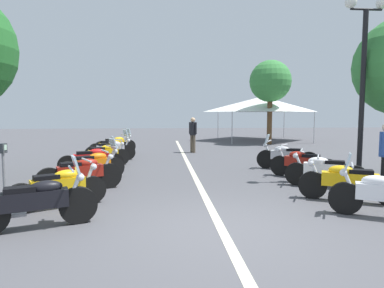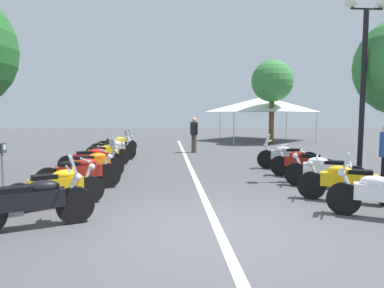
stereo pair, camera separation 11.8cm
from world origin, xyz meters
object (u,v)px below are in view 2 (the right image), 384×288
(motorcycle_right_row_4, at_px, (287,156))
(parking_meter, at_px, (2,160))
(motorcycle_right_row_0, at_px, (384,195))
(roadside_tree_1, at_px, (272,82))
(motorcycle_left_row_6, at_px, (112,150))
(street_lamp_twin_globe, at_px, (364,58))
(bystander_1, at_px, (194,132))
(motorcycle_left_row_7, at_px, (113,147))
(motorcycle_left_row_8, at_px, (117,144))
(motorcycle_right_row_1, at_px, (348,182))
(motorcycle_left_row_3, at_px, (93,165))
(motorcycle_left_row_2, at_px, (80,173))
(motorcycle_left_row_4, at_px, (93,159))
(motorcycle_left_row_1, at_px, (57,187))
(motorcycle_right_row_3, at_px, (303,163))
(event_tent, at_px, (264,104))
(motorcycle_left_row_5, at_px, (104,154))
(motorcycle_right_row_2, at_px, (324,171))
(motorcycle_left_row_0, at_px, (34,201))

(motorcycle_right_row_4, height_order, parking_meter, parking_meter)
(motorcycle_right_row_0, bearing_deg, roadside_tree_1, -71.17)
(motorcycle_left_row_6, distance_m, roadside_tree_1, 11.87)
(street_lamp_twin_globe, xyz_separation_m, bystander_1, (7.63, 4.09, -2.44))
(motorcycle_left_row_7, distance_m, motorcycle_left_row_8, 1.25)
(motorcycle_right_row_1, bearing_deg, motorcycle_left_row_3, 1.13)
(motorcycle_left_row_7, height_order, motorcycle_left_row_8, motorcycle_left_row_7)
(motorcycle_left_row_3, xyz_separation_m, motorcycle_right_row_4, (1.34, -6.34, 0.01))
(motorcycle_left_row_2, bearing_deg, motorcycle_left_row_4, 70.96)
(motorcycle_left_row_1, relative_size, motorcycle_right_row_4, 0.94)
(motorcycle_right_row_3, relative_size, street_lamp_twin_globe, 0.33)
(motorcycle_right_row_3, distance_m, event_tent, 14.59)
(motorcycle_left_row_7, relative_size, bystander_1, 1.06)
(parking_meter, height_order, event_tent, event_tent)
(motorcycle_left_row_1, height_order, motorcycle_right_row_3, motorcycle_right_row_3)
(motorcycle_left_row_4, relative_size, motorcycle_left_row_5, 1.12)
(motorcycle_right_row_1, xyz_separation_m, motorcycle_right_row_2, (1.43, -0.17, -0.00))
(street_lamp_twin_globe, relative_size, roadside_tree_1, 0.96)
(motorcycle_right_row_3, bearing_deg, parking_meter, 53.26)
(motorcycle_right_row_4, distance_m, bystander_1, 6.10)
(motorcycle_left_row_7, height_order, motorcycle_right_row_1, motorcycle_left_row_7)
(motorcycle_left_row_7, relative_size, roadside_tree_1, 0.35)
(motorcycle_left_row_8, xyz_separation_m, motorcycle_right_row_1, (-9.46, -6.39, -0.02))
(motorcycle_left_row_2, distance_m, motorcycle_right_row_2, 6.33)
(motorcycle_left_row_0, height_order, motorcycle_left_row_3, motorcycle_left_row_0)
(motorcycle_right_row_2, xyz_separation_m, event_tent, (15.43, -2.91, 2.20))
(motorcycle_left_row_8, relative_size, motorcycle_right_row_1, 0.94)
(motorcycle_left_row_3, bearing_deg, motorcycle_left_row_1, -125.02)
(motorcycle_left_row_4, bearing_deg, motorcycle_left_row_0, -108.39)
(motorcycle_left_row_5, bearing_deg, motorcycle_left_row_7, 62.00)
(motorcycle_left_row_1, height_order, motorcycle_right_row_4, motorcycle_right_row_4)
(motorcycle_right_row_1, bearing_deg, bystander_1, -48.35)
(motorcycle_left_row_4, distance_m, motorcycle_left_row_6, 2.80)
(motorcycle_right_row_3, relative_size, bystander_1, 0.95)
(event_tent, bearing_deg, motorcycle_left_row_5, 140.52)
(motorcycle_left_row_7, xyz_separation_m, motorcycle_left_row_8, (1.25, 0.00, -0.00))
(motorcycle_left_row_2, distance_m, motorcycle_right_row_1, 6.35)
(parking_meter, bearing_deg, motorcycle_left_row_5, 78.82)
(roadside_tree_1, bearing_deg, motorcycle_left_row_4, 136.80)
(motorcycle_left_row_0, bearing_deg, roadside_tree_1, 37.95)
(motorcycle_left_row_0, distance_m, motorcycle_right_row_4, 8.44)
(motorcycle_left_row_4, bearing_deg, street_lamp_twin_globe, -35.63)
(motorcycle_left_row_2, height_order, motorcycle_left_row_4, motorcycle_left_row_4)
(street_lamp_twin_globe, height_order, roadside_tree_1, roadside_tree_1)
(street_lamp_twin_globe, relative_size, event_tent, 0.84)
(motorcycle_right_row_3, bearing_deg, motorcycle_left_row_6, 5.93)
(motorcycle_left_row_5, height_order, motorcycle_left_row_7, motorcycle_left_row_7)
(motorcycle_right_row_4, relative_size, roadside_tree_1, 0.36)
(motorcycle_left_row_6, xyz_separation_m, motorcycle_left_row_8, (2.51, 0.14, 0.01))
(motorcycle_left_row_2, bearing_deg, motorcycle_left_row_1, -117.32)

